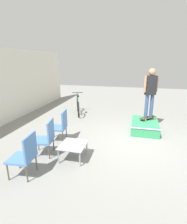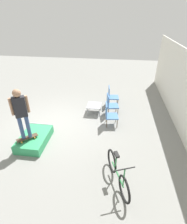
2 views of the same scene
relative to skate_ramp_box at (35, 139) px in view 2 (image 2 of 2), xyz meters
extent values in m
plane|color=gray|center=(-1.27, 0.40, -0.17)|extent=(24.00, 24.00, 0.00)
cube|color=#339E60|center=(0.00, 0.00, 0.00)|extent=(1.47, 0.95, 0.33)
cylinder|color=#B7B7BC|center=(-0.73, 0.00, 0.16)|extent=(0.05, 0.95, 0.05)
cube|color=#473828|center=(0.26, -0.11, 0.25)|extent=(0.64, 0.68, 0.02)
cylinder|color=gold|center=(0.50, -0.21, 0.22)|extent=(0.06, 0.06, 0.05)
cylinder|color=gold|center=(0.33, -0.36, 0.22)|extent=(0.06, 0.06, 0.05)
cylinder|color=gold|center=(0.20, 0.13, 0.22)|extent=(0.06, 0.06, 0.05)
cylinder|color=gold|center=(0.02, -0.02, 0.22)|extent=(0.06, 0.06, 0.05)
cylinder|color=#384C7A|center=(0.20, -0.02, 0.70)|extent=(0.13, 0.13, 0.88)
cylinder|color=#384C7A|center=(0.32, -0.21, 0.70)|extent=(0.13, 0.13, 0.88)
cube|color=#232328|center=(0.26, -0.11, 1.48)|extent=(0.37, 0.43, 0.69)
cylinder|color=#A87A5B|center=(0.14, 0.09, 1.54)|extent=(0.09, 0.09, 0.59)
cylinder|color=#A87A5B|center=(0.38, -0.32, 1.54)|extent=(0.09, 0.09, 0.59)
sphere|color=#A87A5B|center=(0.26, -0.11, 1.96)|extent=(0.26, 0.26, 0.26)
cube|color=#9E9EA3|center=(-2.50, 1.90, 0.24)|extent=(0.73, 0.67, 0.02)
cylinder|color=#9E9EA3|center=(-2.82, 1.62, 0.03)|extent=(0.04, 0.04, 0.39)
cylinder|color=#9E9EA3|center=(-2.19, 1.62, 0.03)|extent=(0.04, 0.04, 0.39)
cylinder|color=#9E9EA3|center=(-2.82, 2.19, 0.03)|extent=(0.04, 0.04, 0.39)
cylinder|color=#9E9EA3|center=(-2.19, 2.19, 0.03)|extent=(0.04, 0.04, 0.39)
cylinder|color=brown|center=(-3.24, 3.02, 0.04)|extent=(0.03, 0.03, 0.40)
cylinder|color=brown|center=(-3.68, 2.97, 0.04)|extent=(0.03, 0.03, 0.40)
cylinder|color=brown|center=(-3.20, 2.58, 0.04)|extent=(0.03, 0.03, 0.40)
cylinder|color=brown|center=(-3.63, 2.54, 0.04)|extent=(0.03, 0.03, 0.40)
cube|color=#4C7AB7|center=(-3.44, 2.78, 0.26)|extent=(0.57, 0.57, 0.05)
cube|color=#4C7AB7|center=(-3.41, 2.54, 0.56)|extent=(0.52, 0.09, 0.55)
cylinder|color=brown|center=(-2.33, 3.04, 0.04)|extent=(0.03, 0.03, 0.40)
cylinder|color=brown|center=(-2.76, 2.95, 0.04)|extent=(0.03, 0.03, 0.40)
cylinder|color=brown|center=(-2.24, 2.60, 0.04)|extent=(0.03, 0.03, 0.40)
cylinder|color=brown|center=(-2.67, 2.52, 0.04)|extent=(0.03, 0.03, 0.40)
cube|color=#4C7AB7|center=(-2.50, 2.78, 0.26)|extent=(0.61, 0.61, 0.05)
cube|color=#4C7AB7|center=(-2.45, 2.54, 0.56)|extent=(0.52, 0.14, 0.55)
cylinder|color=brown|center=(-1.38, 3.02, 0.04)|extent=(0.03, 0.03, 0.40)
cylinder|color=brown|center=(-1.81, 2.96, 0.04)|extent=(0.03, 0.03, 0.40)
cylinder|color=brown|center=(-1.32, 2.59, 0.04)|extent=(0.03, 0.03, 0.40)
cylinder|color=brown|center=(-1.76, 2.53, 0.04)|extent=(0.03, 0.03, 0.40)
cube|color=#4C7AB7|center=(-1.57, 2.78, 0.26)|extent=(0.59, 0.59, 0.05)
cube|color=#4C7AB7|center=(-1.53, 2.54, 0.56)|extent=(0.52, 0.11, 0.55)
torus|color=black|center=(1.83, 3.25, 0.19)|extent=(0.69, 0.31, 0.72)
torus|color=black|center=(0.90, 2.90, 0.19)|extent=(0.69, 0.31, 0.72)
cylinder|color=#338447|center=(1.36, 3.07, 0.19)|extent=(0.85, 0.36, 0.04)
cylinder|color=#338447|center=(1.20, 3.01, 0.46)|extent=(0.04, 0.04, 0.53)
cube|color=black|center=(1.20, 3.01, 0.75)|extent=(0.24, 0.17, 0.06)
cylinder|color=#338447|center=(1.73, 3.22, 0.51)|extent=(0.04, 0.04, 0.62)
cylinder|color=black|center=(1.73, 3.22, 0.82)|extent=(0.22, 0.50, 0.03)
camera|label=1|loc=(-6.38, 0.40, 2.36)|focal=28.00mm
camera|label=2|loc=(4.75, 2.86, 4.14)|focal=28.00mm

